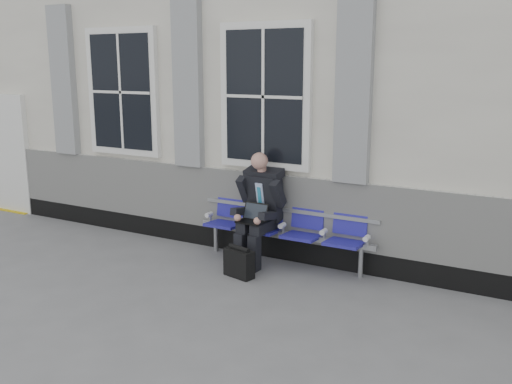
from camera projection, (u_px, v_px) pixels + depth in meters
The scene contains 5 objects.
ground at pixel (185, 285), 7.07m from camera, with size 70.00×70.00×0.00m, color slate.
station_building at pixel (302, 92), 9.56m from camera, with size 14.40×4.40×4.49m.
bench at pixel (284, 224), 7.74m from camera, with size 2.60×0.47×0.91m.
businessman at pixel (260, 205), 7.70m from camera, with size 0.65×0.87×1.53m.
briefcase at pixel (239, 263), 7.30m from camera, with size 0.43×0.26×0.42m.
Camera 1 is at (3.99, -5.39, 2.69)m, focal length 40.00 mm.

